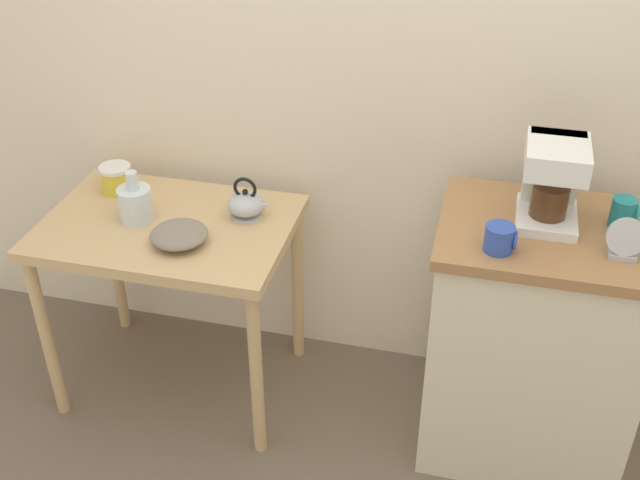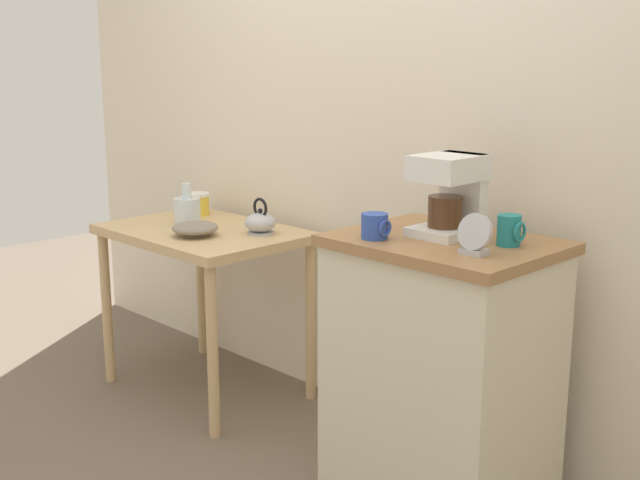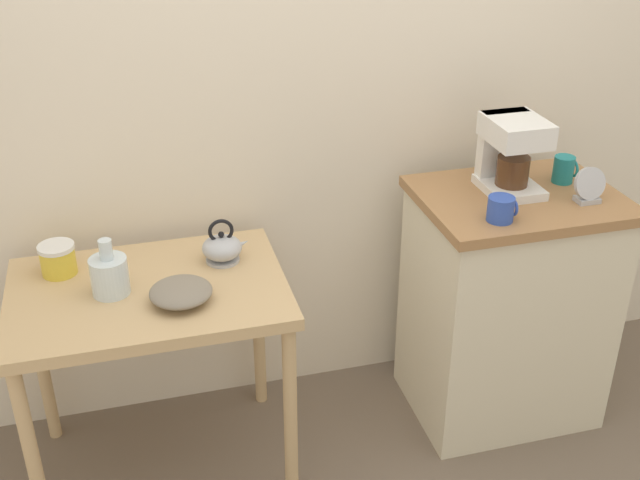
# 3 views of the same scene
# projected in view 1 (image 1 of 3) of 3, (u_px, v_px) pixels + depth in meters

# --- Properties ---
(ground_plane) EXTENTS (8.00, 8.00, 0.00)m
(ground_plane) POSITION_uv_depth(u_px,v_px,m) (358.00, 418.00, 2.88)
(ground_plane) COLOR #6B5B4C
(back_wall) EXTENTS (4.40, 0.10, 2.80)m
(back_wall) POSITION_uv_depth(u_px,v_px,m) (429.00, 11.00, 2.47)
(back_wall) COLOR beige
(back_wall) RESTS_ON ground_plane
(wooden_table) EXTENTS (0.86, 0.60, 0.73)m
(wooden_table) POSITION_uv_depth(u_px,v_px,m) (170.00, 246.00, 2.71)
(wooden_table) COLOR tan
(wooden_table) RESTS_ON ground_plane
(kitchen_counter) EXTENTS (0.68, 0.53, 0.89)m
(kitchen_counter) POSITION_uv_depth(u_px,v_px,m) (532.00, 342.00, 2.56)
(kitchen_counter) COLOR beige
(kitchen_counter) RESTS_ON ground_plane
(bowl_stoneware) EXTENTS (0.19, 0.19, 0.06)m
(bowl_stoneware) POSITION_uv_depth(u_px,v_px,m) (179.00, 235.00, 2.53)
(bowl_stoneware) COLOR gray
(bowl_stoneware) RESTS_ON wooden_table
(teakettle) EXTENTS (0.16, 0.13, 0.15)m
(teakettle) POSITION_uv_depth(u_px,v_px,m) (246.00, 204.00, 2.66)
(teakettle) COLOR #B2B5BA
(teakettle) RESTS_ON wooden_table
(glass_carafe_vase) EXTENTS (0.12, 0.12, 0.18)m
(glass_carafe_vase) POSITION_uv_depth(u_px,v_px,m) (135.00, 203.00, 2.64)
(glass_carafe_vase) COLOR silver
(glass_carafe_vase) RESTS_ON wooden_table
(canister_enamel) EXTENTS (0.11, 0.11, 0.10)m
(canister_enamel) POSITION_uv_depth(u_px,v_px,m) (116.00, 179.00, 2.81)
(canister_enamel) COLOR gold
(canister_enamel) RESTS_ON wooden_table
(coffee_maker) EXTENTS (0.18, 0.22, 0.26)m
(coffee_maker) POSITION_uv_depth(u_px,v_px,m) (553.00, 177.00, 2.29)
(coffee_maker) COLOR white
(coffee_maker) RESTS_ON kitchen_counter
(mug_blue) EXTENTS (0.09, 0.08, 0.08)m
(mug_blue) POSITION_uv_depth(u_px,v_px,m) (500.00, 238.00, 2.20)
(mug_blue) COLOR #2D4CAD
(mug_blue) RESTS_ON kitchen_counter
(mug_dark_teal) EXTENTS (0.08, 0.07, 0.09)m
(mug_dark_teal) POSITION_uv_depth(u_px,v_px,m) (623.00, 213.00, 2.30)
(mug_dark_teal) COLOR teal
(mug_dark_teal) RESTS_ON kitchen_counter
(table_clock) EXTENTS (0.11, 0.05, 0.12)m
(table_clock) POSITION_uv_depth(u_px,v_px,m) (625.00, 241.00, 2.16)
(table_clock) COLOR #B2B5BA
(table_clock) RESTS_ON kitchen_counter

